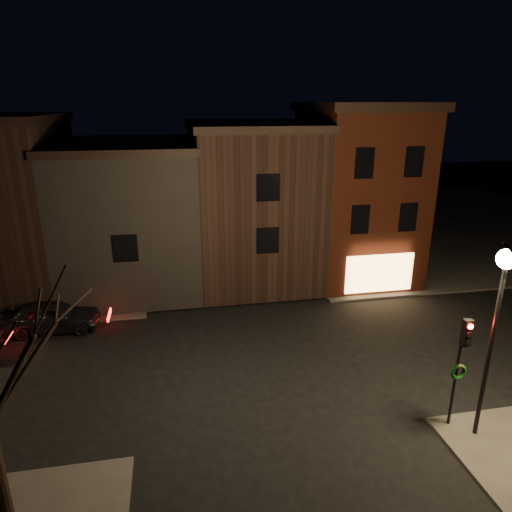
# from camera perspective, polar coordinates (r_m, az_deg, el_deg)

# --- Properties ---
(ground) EXTENTS (120.00, 120.00, 0.00)m
(ground) POSITION_cam_1_polar(r_m,az_deg,el_deg) (20.35, 0.43, -12.83)
(ground) COLOR black
(ground) RESTS_ON ground
(sidewalk_far_right) EXTENTS (30.00, 30.00, 0.12)m
(sidewalk_far_right) POSITION_cam_1_polar(r_m,az_deg,el_deg) (45.02, 21.02, 3.89)
(sidewalk_far_right) COLOR #2D2B28
(sidewalk_far_right) RESTS_ON ground
(corner_building) EXTENTS (6.50, 8.50, 10.50)m
(corner_building) POSITION_cam_1_polar(r_m,az_deg,el_deg) (29.29, 12.47, 7.98)
(corner_building) COLOR #40160B
(corner_building) RESTS_ON ground
(row_building_a) EXTENTS (7.30, 10.30, 9.40)m
(row_building_a) POSITION_cam_1_polar(r_m,az_deg,el_deg) (28.53, -0.64, 6.98)
(row_building_a) COLOR black
(row_building_a) RESTS_ON ground
(row_building_b) EXTENTS (7.80, 10.30, 8.40)m
(row_building_b) POSITION_cam_1_polar(r_m,az_deg,el_deg) (28.33, -15.30, 5.19)
(row_building_b) COLOR black
(row_building_b) RESTS_ON ground
(street_lamp_near) EXTENTS (0.60, 0.60, 6.48)m
(street_lamp_near) POSITION_cam_1_polar(r_m,az_deg,el_deg) (15.57, 28.25, -4.22)
(street_lamp_near) COLOR black
(street_lamp_near) RESTS_ON sidewalk_near_right
(traffic_signal) EXTENTS (0.58, 0.38, 4.05)m
(traffic_signal) POSITION_cam_1_polar(r_m,az_deg,el_deg) (16.55, 24.26, -11.39)
(traffic_signal) COLOR black
(traffic_signal) RESTS_ON sidewalk_near_right
(parked_car_a) EXTENTS (4.51, 1.85, 1.53)m
(parked_car_a) POSITION_cam_1_polar(r_m,az_deg,el_deg) (24.44, -24.19, -6.88)
(parked_car_a) COLOR black
(parked_car_a) RESTS_ON ground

